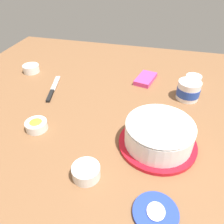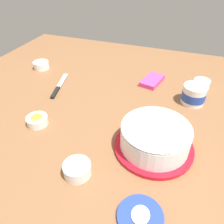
# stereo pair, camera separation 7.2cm
# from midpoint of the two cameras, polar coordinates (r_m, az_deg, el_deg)

# --- Properties ---
(ground_plane) EXTENTS (1.54, 1.54, 0.00)m
(ground_plane) POSITION_cam_midpoint_polar(r_m,az_deg,el_deg) (0.97, -7.18, 1.09)
(ground_plane) COLOR brown
(frosted_cake) EXTENTS (0.27, 0.27, 0.11)m
(frosted_cake) POSITION_cam_midpoint_polar(r_m,az_deg,el_deg) (0.77, 9.30, -5.70)
(frosted_cake) COLOR red
(frosted_cake) RESTS_ON ground_plane
(frosting_tub) EXTENTS (0.10, 0.10, 0.08)m
(frosting_tub) POSITION_cam_midpoint_polar(r_m,az_deg,el_deg) (1.05, 17.15, 5.36)
(frosting_tub) COLOR white
(frosting_tub) RESTS_ON ground_plane
(frosting_tub_lid) EXTENTS (0.12, 0.12, 0.02)m
(frosting_tub_lid) POSITION_cam_midpoint_polar(r_m,az_deg,el_deg) (0.64, 7.68, -24.29)
(frosting_tub_lid) COLOR #233DAD
(frosting_tub_lid) RESTS_ON ground_plane
(spreading_knife) EXTENTS (0.23, 0.08, 0.01)m
(spreading_knife) POSITION_cam_midpoint_polar(r_m,az_deg,el_deg) (1.12, -16.81, 5.29)
(spreading_knife) COLOR silver
(spreading_knife) RESTS_ON ground_plane
(sprinkle_bowl_rainbow) EXTENTS (0.09, 0.09, 0.04)m
(sprinkle_bowl_rainbow) POSITION_cam_midpoint_polar(r_m,az_deg,el_deg) (0.70, -9.68, -14.92)
(sprinkle_bowl_rainbow) COLOR white
(sprinkle_bowl_rainbow) RESTS_ON ground_plane
(sprinkle_bowl_pink) EXTENTS (0.08, 0.08, 0.04)m
(sprinkle_bowl_pink) POSITION_cam_midpoint_polar(r_m,az_deg,el_deg) (1.20, 18.51, 7.95)
(sprinkle_bowl_pink) COLOR white
(sprinkle_bowl_pink) RESTS_ON ground_plane
(sprinkle_bowl_yellow) EXTENTS (0.08, 0.08, 0.04)m
(sprinkle_bowl_yellow) POSITION_cam_midpoint_polar(r_m,az_deg,el_deg) (0.90, -20.98, -3.17)
(sprinkle_bowl_yellow) COLOR white
(sprinkle_bowl_yellow) RESTS_ON ground_plane
(sprinkle_bowl_orange) EXTENTS (0.09, 0.09, 0.04)m
(sprinkle_bowl_orange) POSITION_cam_midpoint_polar(r_m,az_deg,el_deg) (1.34, -21.49, 10.29)
(sprinkle_bowl_orange) COLOR white
(sprinkle_bowl_orange) RESTS_ON ground_plane
(candy_box_lower) EXTENTS (0.16, 0.11, 0.02)m
(candy_box_lower) POSITION_cam_midpoint_polar(r_m,az_deg,el_deg) (1.17, 6.84, 8.40)
(candy_box_lower) COLOR #E53D8E
(candy_box_lower) RESTS_ON ground_plane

